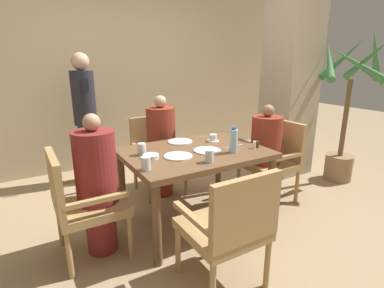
# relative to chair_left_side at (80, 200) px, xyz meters

# --- Properties ---
(ground_plane) EXTENTS (16.00, 16.00, 0.00)m
(ground_plane) POSITION_rel_chair_left_side_xyz_m (1.03, 0.00, -0.48)
(ground_plane) COLOR #9E8460
(wall_back) EXTENTS (8.00, 0.06, 2.80)m
(wall_back) POSITION_rel_chair_left_side_xyz_m (1.03, 2.09, 0.92)
(wall_back) COLOR tan
(wall_back) RESTS_ON ground_plane
(pillar_stone) EXTENTS (0.55, 0.55, 2.70)m
(pillar_stone) POSITION_rel_chair_left_side_xyz_m (2.84, 0.56, 0.87)
(pillar_stone) COLOR tan
(pillar_stone) RESTS_ON ground_plane
(dining_table) EXTENTS (1.27, 0.94, 0.72)m
(dining_table) POSITION_rel_chair_left_side_xyz_m (1.03, 0.00, 0.15)
(dining_table) COLOR brown
(dining_table) RESTS_ON ground_plane
(chair_left_side) EXTENTS (0.52, 0.51, 0.88)m
(chair_left_side) POSITION_rel_chair_left_side_xyz_m (0.00, 0.00, 0.00)
(chair_left_side) COLOR #A88451
(chair_left_side) RESTS_ON ground_plane
(diner_in_left_chair) EXTENTS (0.32, 0.32, 1.15)m
(diner_in_left_chair) POSITION_rel_chair_left_side_xyz_m (0.14, 0.00, 0.11)
(diner_in_left_chair) COLOR maroon
(diner_in_left_chair) RESTS_ON ground_plane
(chair_far_side) EXTENTS (0.51, 0.52, 0.88)m
(chair_far_side) POSITION_rel_chair_left_side_xyz_m (1.03, 0.86, 0.00)
(chair_far_side) COLOR #A88451
(chair_far_side) RESTS_ON ground_plane
(diner_in_far_chair) EXTENTS (0.32, 0.32, 1.15)m
(diner_in_far_chair) POSITION_rel_chair_left_side_xyz_m (1.03, 0.73, 0.11)
(diner_in_far_chair) COLOR maroon
(diner_in_far_chair) RESTS_ON ground_plane
(chair_right_side) EXTENTS (0.52, 0.51, 0.88)m
(chair_right_side) POSITION_rel_chair_left_side_xyz_m (2.06, 0.00, 0.00)
(chair_right_side) COLOR #A88451
(chair_right_side) RESTS_ON ground_plane
(diner_in_right_chair) EXTENTS (0.32, 0.32, 1.08)m
(diner_in_right_chair) POSITION_rel_chair_left_side_xyz_m (1.92, 0.00, 0.07)
(diner_in_right_chair) COLOR maroon
(diner_in_right_chair) RESTS_ON ground_plane
(chair_near_corner) EXTENTS (0.51, 0.52, 0.88)m
(chair_near_corner) POSITION_rel_chair_left_side_xyz_m (0.78, -0.86, 0.00)
(chair_near_corner) COLOR #A88451
(chair_near_corner) RESTS_ON ground_plane
(standing_host) EXTENTS (0.27, 0.31, 1.61)m
(standing_host) POSITION_rel_chair_left_side_xyz_m (0.39, 1.54, 0.38)
(standing_host) COLOR #2D2D33
(standing_host) RESTS_ON ground_plane
(potted_palm) EXTENTS (0.84, 0.89, 1.84)m
(potted_palm) POSITION_rel_chair_left_side_xyz_m (3.19, -0.06, 0.32)
(potted_palm) COLOR #896B4C
(potted_palm) RESTS_ON ground_plane
(plate_main_left) EXTENTS (0.25, 0.25, 0.01)m
(plate_main_left) POSITION_rel_chair_left_side_xyz_m (1.05, 0.32, 0.25)
(plate_main_left) COLOR white
(plate_main_left) RESTS_ON dining_table
(plate_main_right) EXTENTS (0.25, 0.25, 0.01)m
(plate_main_right) POSITION_rel_chair_left_side_xyz_m (0.81, -0.08, 0.25)
(plate_main_right) COLOR white
(plate_main_right) RESTS_ON dining_table
(plate_dessert_center) EXTENTS (0.25, 0.25, 0.01)m
(plate_dessert_center) POSITION_rel_chair_left_side_xyz_m (1.12, -0.08, 0.25)
(plate_dessert_center) COLOR white
(plate_dessert_center) RESTS_ON dining_table
(teacup_with_saucer) EXTENTS (0.12, 0.12, 0.07)m
(teacup_with_saucer) POSITION_rel_chair_left_side_xyz_m (1.35, 0.17, 0.27)
(teacup_with_saucer) COLOR white
(teacup_with_saucer) RESTS_ON dining_table
(bowl_small) EXTENTS (0.14, 0.14, 0.04)m
(bowl_small) POSITION_rel_chair_left_side_xyz_m (0.59, -0.01, 0.26)
(bowl_small) COLOR white
(bowl_small) RESTS_ON dining_table
(water_bottle) EXTENTS (0.08, 0.08, 0.23)m
(water_bottle) POSITION_rel_chair_left_side_xyz_m (1.30, -0.23, 0.35)
(water_bottle) COLOR #A3C6DB
(water_bottle) RESTS_ON dining_table
(glass_tall_near) EXTENTS (0.07, 0.07, 0.10)m
(glass_tall_near) POSITION_rel_chair_left_side_xyz_m (0.57, 0.12, 0.29)
(glass_tall_near) COLOR silver
(glass_tall_near) RESTS_ON dining_table
(glass_tall_mid) EXTENTS (0.07, 0.07, 0.10)m
(glass_tall_mid) POSITION_rel_chair_left_side_xyz_m (0.97, -0.34, 0.29)
(glass_tall_mid) COLOR silver
(glass_tall_mid) RESTS_ON dining_table
(glass_tall_far) EXTENTS (0.07, 0.07, 0.10)m
(glass_tall_far) POSITION_rel_chair_left_side_xyz_m (0.46, -0.24, 0.29)
(glass_tall_far) COLOR silver
(glass_tall_far) RESTS_ON dining_table
(salt_shaker) EXTENTS (0.03, 0.03, 0.07)m
(salt_shaker) POSITION_rel_chair_left_side_xyz_m (1.55, -0.23, 0.27)
(salt_shaker) COLOR white
(salt_shaker) RESTS_ON dining_table
(pepper_shaker) EXTENTS (0.03, 0.03, 0.07)m
(pepper_shaker) POSITION_rel_chair_left_side_xyz_m (1.59, -0.23, 0.27)
(pepper_shaker) COLOR #4C3D2D
(pepper_shaker) RESTS_ON dining_table
(fork_beside_plate) EXTENTS (0.18, 0.08, 0.00)m
(fork_beside_plate) POSITION_rel_chair_left_side_xyz_m (1.41, 0.34, 0.24)
(fork_beside_plate) COLOR silver
(fork_beside_plate) RESTS_ON dining_table
(knife_beside_plate) EXTENTS (0.20, 0.02, 0.00)m
(knife_beside_plate) POSITION_rel_chair_left_side_xyz_m (1.44, -0.08, 0.24)
(knife_beside_plate) COLOR silver
(knife_beside_plate) RESTS_ON dining_table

